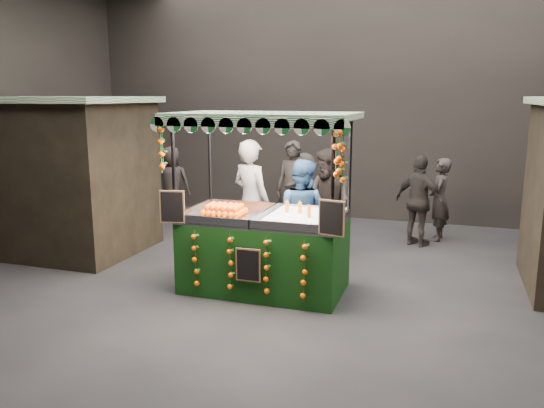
% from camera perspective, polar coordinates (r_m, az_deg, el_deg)
% --- Properties ---
extents(ground, '(12.00, 12.00, 0.00)m').
position_cam_1_polar(ground, '(7.25, 1.81, -9.79)').
color(ground, black).
rests_on(ground, ground).
extents(market_hall, '(12.10, 10.10, 5.05)m').
position_cam_1_polar(market_hall, '(6.81, 2.00, 17.82)').
color(market_hall, black).
rests_on(market_hall, ground).
extents(neighbour_stall_left, '(3.00, 2.20, 2.60)m').
position_cam_1_polar(neighbour_stall_left, '(9.88, -21.63, 2.95)').
color(neighbour_stall_left, black).
rests_on(neighbour_stall_left, ground).
extents(juice_stall, '(2.48, 1.46, 2.40)m').
position_cam_1_polar(juice_stall, '(7.28, -0.82, -3.55)').
color(juice_stall, black).
rests_on(juice_stall, ground).
extents(vendor_grey, '(0.84, 0.71, 1.95)m').
position_cam_1_polar(vendor_grey, '(8.52, -2.19, 0.25)').
color(vendor_grey, slate).
rests_on(vendor_grey, ground).
extents(vendor_blue, '(0.94, 0.80, 1.69)m').
position_cam_1_polar(vendor_blue, '(8.15, 3.11, -1.18)').
color(vendor_blue, navy).
rests_on(vendor_blue, ground).
extents(shopper_0, '(0.74, 0.57, 1.81)m').
position_cam_1_polar(shopper_0, '(10.04, 2.14, 1.53)').
color(shopper_0, '#2A2522').
rests_on(shopper_0, ground).
extents(shopper_1, '(1.10, 1.05, 1.79)m').
position_cam_1_polar(shopper_1, '(8.80, 5.92, 0.01)').
color(shopper_1, black).
rests_on(shopper_1, ground).
extents(shopper_2, '(1.01, 0.79, 1.60)m').
position_cam_1_polar(shopper_2, '(9.82, 15.26, 0.30)').
color(shopper_2, black).
rests_on(shopper_2, ground).
extents(shopper_3, '(0.98, 1.15, 1.55)m').
position_cam_1_polar(shopper_3, '(10.41, 3.25, 1.13)').
color(shopper_3, '#2B2723').
rests_on(shopper_3, ground).
extents(shopper_4, '(0.89, 0.71, 1.58)m').
position_cam_1_polar(shopper_4, '(11.65, -10.53, 2.14)').
color(shopper_4, '#292221').
rests_on(shopper_4, ground).
extents(shopper_6, '(0.41, 0.58, 1.51)m').
position_cam_1_polar(shopper_6, '(10.30, 17.21, 0.44)').
color(shopper_6, '#2D2625').
rests_on(shopper_6, ground).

